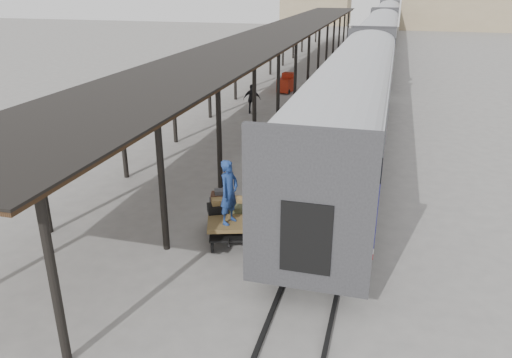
{
  "coord_description": "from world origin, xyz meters",
  "views": [
    {
      "loc": [
        4.76,
        -14.09,
        7.57
      ],
      "look_at": [
        0.89,
        0.09,
        1.7
      ],
      "focal_mm": 35.0,
      "sensor_mm": 36.0,
      "label": 1
    }
  ],
  "objects": [
    {
      "name": "suitcase_stack",
      "position": [
        -0.0,
        -0.54,
        1.06
      ],
      "size": [
        1.3,
        1.38,
        0.57
      ],
      "rotation": [
        0.0,
        0.0,
        0.32
      ],
      "color": "#3A3A3C",
      "rests_on": "baggage_cart"
    },
    {
      "name": "building_left",
      "position": [
        -10.0,
        82.0,
        3.0
      ],
      "size": [
        12.0,
        8.0,
        6.0
      ],
      "primitive_type": "cube",
      "color": "tan",
      "rests_on": "ground"
    },
    {
      "name": "luggage_tug",
      "position": [
        -2.56,
        21.18,
        0.63
      ],
      "size": [
        1.23,
        1.7,
        1.37
      ],
      "rotation": [
        0.0,
        0.0,
        -0.2
      ],
      "color": "maroon",
      "rests_on": "ground"
    },
    {
      "name": "porter",
      "position": [
        0.49,
        -1.45,
        1.84
      ],
      "size": [
        0.66,
        0.82,
        1.96
      ],
      "primitive_type": "imported",
      "rotation": [
        0.0,
        0.0,
        1.27
      ],
      "color": "navy",
      "rests_on": "baggage_cart"
    },
    {
      "name": "building_far",
      "position": [
        14.0,
        78.0,
        4.0
      ],
      "size": [
        18.0,
        10.0,
        8.0
      ],
      "primitive_type": "cube",
      "color": "tan",
      "rests_on": "ground"
    },
    {
      "name": "ground",
      "position": [
        0.0,
        0.0,
        0.0
      ],
      "size": [
        160.0,
        160.0,
        0.0
      ],
      "primitive_type": "plane",
      "color": "slate",
      "rests_on": "ground"
    },
    {
      "name": "train",
      "position": [
        3.19,
        33.79,
        2.69
      ],
      "size": [
        3.45,
        76.01,
        4.01
      ],
      "color": "silver",
      "rests_on": "ground"
    },
    {
      "name": "baggage_cart",
      "position": [
        0.24,
        -0.8,
        0.65
      ],
      "size": [
        1.94,
        2.67,
        0.86
      ],
      "rotation": [
        0.0,
        0.0,
        0.32
      ],
      "color": "brown",
      "rests_on": "ground"
    },
    {
      "name": "pedestrian",
      "position": [
        -3.32,
        14.58,
        0.89
      ],
      "size": [
        1.1,
        0.63,
        1.77
      ],
      "primitive_type": "imported",
      "rotation": [
        0.0,
        0.0,
        3.34
      ],
      "color": "black",
      "rests_on": "ground"
    },
    {
      "name": "rails",
      "position": [
        3.2,
        34.0,
        0.06
      ],
      "size": [
        1.54,
        150.0,
        0.12
      ],
      "color": "black",
      "rests_on": "ground"
    },
    {
      "name": "canopy",
      "position": [
        -3.4,
        24.0,
        4.0
      ],
      "size": [
        4.9,
        64.3,
        4.15
      ],
      "color": "#422B19",
      "rests_on": "ground"
    }
  ]
}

